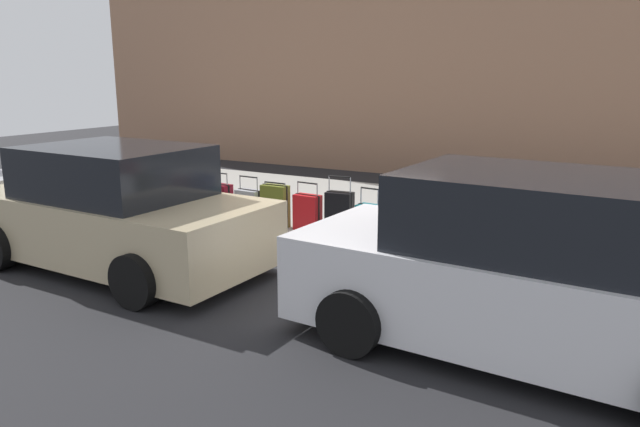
# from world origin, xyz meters

# --- Properties ---
(ground_plane) EXTENTS (40.00, 40.00, 0.00)m
(ground_plane) POSITION_xyz_m (0.00, 0.00, 0.00)
(ground_plane) COLOR black
(sidewalk_curb) EXTENTS (18.00, 5.00, 0.14)m
(sidewalk_curb) POSITION_xyz_m (0.00, -2.50, 0.07)
(sidewalk_curb) COLOR #9E9B93
(sidewalk_curb) RESTS_ON ground_plane
(suitcase_black_0) EXTENTS (0.39, 0.26, 0.86)m
(suitcase_black_0) POSITION_xyz_m (-3.33, -0.70, 0.44)
(suitcase_black_0) COLOR black
(suitcase_black_0) RESTS_ON sidewalk_curb
(suitcase_red_1) EXTENTS (0.35, 0.21, 1.06)m
(suitcase_red_1) POSITION_xyz_m (-2.83, -0.69, 0.53)
(suitcase_red_1) COLOR red
(suitcase_red_1) RESTS_ON sidewalk_curb
(suitcase_olive_2) EXTENTS (0.38, 0.29, 0.87)m
(suitcase_olive_2) POSITION_xyz_m (-2.35, -0.72, 0.43)
(suitcase_olive_2) COLOR #59601E
(suitcase_olive_2) RESTS_ON sidewalk_curb
(suitcase_silver_3) EXTENTS (0.44, 0.18, 1.10)m
(suitcase_silver_3) POSITION_xyz_m (-1.81, -0.67, 0.53)
(suitcase_silver_3) COLOR #9EA0A8
(suitcase_silver_3) RESTS_ON sidewalk_curb
(suitcase_maroon_4) EXTENTS (0.39, 0.26, 0.84)m
(suitcase_maroon_4) POSITION_xyz_m (-1.27, -0.62, 0.45)
(suitcase_maroon_4) COLOR maroon
(suitcase_maroon_4) RESTS_ON sidewalk_curb
(suitcase_navy_5) EXTENTS (0.36, 0.23, 0.99)m
(suitcase_navy_5) POSITION_xyz_m (-0.77, -0.64, 0.50)
(suitcase_navy_5) COLOR navy
(suitcase_navy_5) RESTS_ON sidewalk_curb
(suitcase_teal_6) EXTENTS (0.37, 0.29, 0.80)m
(suitcase_teal_6) POSITION_xyz_m (-0.28, -0.62, 0.41)
(suitcase_teal_6) COLOR #0F606B
(suitcase_teal_6) RESTS_ON sidewalk_curb
(suitcase_black_7) EXTENTS (0.43, 0.27, 0.93)m
(suitcase_black_7) POSITION_xyz_m (0.24, -0.66, 0.48)
(suitcase_black_7) COLOR black
(suitcase_black_7) RESTS_ON sidewalk_curb
(suitcase_red_8) EXTENTS (0.44, 0.25, 0.79)m
(suitcase_red_8) POSITION_xyz_m (0.80, -0.63, 0.43)
(suitcase_red_8) COLOR red
(suitcase_red_8) RESTS_ON sidewalk_curb
(suitcase_olive_9) EXTENTS (0.46, 0.22, 0.75)m
(suitcase_olive_9) POSITION_xyz_m (1.38, -0.58, 0.48)
(suitcase_olive_9) COLOR #59601E
(suitcase_olive_9) RESTS_ON sidewalk_curb
(suitcase_silver_10) EXTENTS (0.44, 0.28, 0.78)m
(suitcase_silver_10) POSITION_xyz_m (1.95, -0.66, 0.41)
(suitcase_silver_10) COLOR #9EA0A8
(suitcase_silver_10) RESTS_ON sidewalk_curb
(suitcase_maroon_11) EXTENTS (0.37, 0.26, 0.82)m
(suitcase_maroon_11) POSITION_xyz_m (2.48, -0.58, 0.44)
(suitcase_maroon_11) COLOR maroon
(suitcase_maroon_11) RESTS_ON sidewalk_curb
(fire_hydrant) EXTENTS (0.39, 0.21, 0.82)m
(fire_hydrant) POSITION_xyz_m (3.40, -0.65, 0.57)
(fire_hydrant) COLOR #D89E0C
(fire_hydrant) RESTS_ON sidewalk_curb
(bollard_post) EXTENTS (0.14, 0.14, 0.88)m
(bollard_post) POSITION_xyz_m (3.98, -0.50, 0.58)
(bollard_post) COLOR #333338
(bollard_post) RESTS_ON sidewalk_curb
(parked_car_white_0) EXTENTS (4.55, 2.25, 1.72)m
(parked_car_white_0) POSITION_xyz_m (-3.04, 1.86, 0.80)
(parked_car_white_0) COLOR silver
(parked_car_white_0) RESTS_ON ground_plane
(parked_car_beige_1) EXTENTS (4.34, 2.20, 1.66)m
(parked_car_beige_1) POSITION_xyz_m (2.31, 1.86, 0.77)
(parked_car_beige_1) COLOR tan
(parked_car_beige_1) RESTS_ON ground_plane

